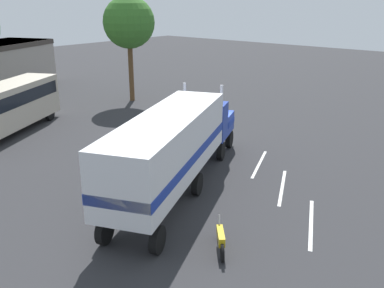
{
  "coord_description": "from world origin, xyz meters",
  "views": [
    {
      "loc": [
        -20.53,
        -15.19,
        9.14
      ],
      "look_at": [
        -3.78,
        -1.2,
        1.6
      ],
      "focal_mm": 39.88,
      "sensor_mm": 36.0,
      "label": 1
    }
  ],
  "objects_px": {
    "parked_bus": "(2,106)",
    "tree_left": "(129,23)",
    "person_bystander": "(110,179)",
    "semi_truck": "(176,143)",
    "motorcycle": "(221,239)"
  },
  "relations": [
    {
      "from": "parked_bus",
      "to": "motorcycle",
      "type": "height_order",
      "value": "parked_bus"
    },
    {
      "from": "person_bystander",
      "to": "tree_left",
      "type": "relative_size",
      "value": 0.17
    },
    {
      "from": "person_bystander",
      "to": "motorcycle",
      "type": "xyz_separation_m",
      "value": [
        -0.38,
        -6.84,
        -0.41
      ]
    },
    {
      "from": "semi_truck",
      "to": "person_bystander",
      "type": "relative_size",
      "value": 8.59
    },
    {
      "from": "motorcycle",
      "to": "tree_left",
      "type": "xyz_separation_m",
      "value": [
        14.84,
        21.06,
        6.51
      ]
    },
    {
      "from": "semi_truck",
      "to": "parked_bus",
      "type": "relative_size",
      "value": 1.28
    },
    {
      "from": "semi_truck",
      "to": "motorcycle",
      "type": "relative_size",
      "value": 8.51
    },
    {
      "from": "parked_bus",
      "to": "tree_left",
      "type": "relative_size",
      "value": 1.17
    },
    {
      "from": "semi_truck",
      "to": "parked_bus",
      "type": "xyz_separation_m",
      "value": [
        -0.89,
        15.27,
        -0.46
      ]
    },
    {
      "from": "parked_bus",
      "to": "tree_left",
      "type": "xyz_separation_m",
      "value": [
        12.87,
        0.99,
        4.93
      ]
    },
    {
      "from": "semi_truck",
      "to": "motorcycle",
      "type": "xyz_separation_m",
      "value": [
        -2.86,
        -4.81,
        -2.04
      ]
    },
    {
      "from": "parked_bus",
      "to": "tree_left",
      "type": "height_order",
      "value": "tree_left"
    },
    {
      "from": "person_bystander",
      "to": "parked_bus",
      "type": "bearing_deg",
      "value": 83.16
    },
    {
      "from": "motorcycle",
      "to": "tree_left",
      "type": "distance_m",
      "value": 26.58
    },
    {
      "from": "semi_truck",
      "to": "person_bystander",
      "type": "height_order",
      "value": "semi_truck"
    }
  ]
}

